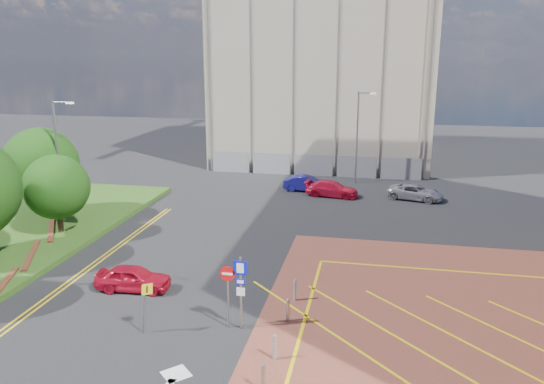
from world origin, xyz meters
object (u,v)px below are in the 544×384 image
(car_blue_back, at_px, (307,183))
(tree_d, at_px, (41,165))
(lamp_left_far, at_px, (59,157))
(car_silver_back, at_px, (415,192))
(lamp_back, at_px, (358,134))
(car_red_left, at_px, (133,278))
(car_red_back, at_px, (332,189))
(tree_c, at_px, (56,187))
(sign_cluster, at_px, (236,285))
(warning_sign, at_px, (145,302))

(car_blue_back, bearing_deg, tree_d, 125.76)
(lamp_left_far, bearing_deg, car_silver_back, 25.79)
(lamp_back, bearing_deg, car_red_left, -111.66)
(tree_d, distance_m, car_silver_back, 27.54)
(lamp_left_far, relative_size, car_red_back, 1.88)
(car_blue_back, bearing_deg, car_red_left, 166.13)
(tree_c, distance_m, lamp_left_far, 2.65)
(sign_cluster, height_order, car_silver_back, sign_cluster)
(lamp_left_far, height_order, car_red_left, lamp_left_far)
(lamp_left_far, xyz_separation_m, lamp_back, (18.50, 16.00, -0.30))
(car_red_back, bearing_deg, tree_d, 125.66)
(car_silver_back, bearing_deg, tree_c, 135.10)
(lamp_back, relative_size, sign_cluster, 2.50)
(lamp_back, xyz_separation_m, car_silver_back, (4.77, -4.76, -3.77))
(tree_d, height_order, sign_cluster, tree_d)
(lamp_left_far, bearing_deg, car_red_back, 33.15)
(sign_cluster, height_order, warning_sign, sign_cluster)
(car_red_back, relative_size, car_silver_back, 1.00)
(warning_sign, bearing_deg, car_red_left, 122.09)
(lamp_left_far, bearing_deg, sign_cluster, -36.82)
(sign_cluster, relative_size, car_red_back, 0.75)
(sign_cluster, height_order, car_red_left, sign_cluster)
(tree_c, relative_size, car_blue_back, 1.26)
(lamp_back, bearing_deg, warning_sign, -104.54)
(car_red_left, xyz_separation_m, car_red_back, (7.95, 19.31, 0.00))
(lamp_back, xyz_separation_m, sign_cluster, (-3.78, -27.02, -2.41))
(lamp_back, height_order, car_red_back, lamp_back)
(lamp_left_far, relative_size, lamp_back, 1.00)
(car_silver_back, bearing_deg, lamp_left_far, 130.24)
(tree_c, bearing_deg, car_red_left, -38.77)
(car_red_back, bearing_deg, tree_c, 137.07)
(lamp_back, distance_m, car_silver_back, 7.72)
(lamp_back, height_order, car_silver_back, lamp_back)
(warning_sign, distance_m, car_blue_back, 24.62)
(tree_d, relative_size, lamp_left_far, 0.76)
(sign_cluster, relative_size, car_red_left, 0.89)
(warning_sign, bearing_deg, car_blue_back, 82.06)
(tree_c, bearing_deg, warning_sign, -44.59)
(tree_c, height_order, car_red_left, tree_c)
(car_red_back, bearing_deg, lamp_back, -11.07)
(warning_sign, height_order, car_red_left, warning_sign)
(lamp_back, bearing_deg, tree_c, -134.32)
(car_red_back, xyz_separation_m, car_silver_back, (6.49, 0.29, -0.03))
(tree_d, relative_size, car_silver_back, 1.43)
(sign_cluster, distance_m, car_red_back, 22.11)
(lamp_left_far, height_order, car_silver_back, lamp_left_far)
(warning_sign, height_order, car_silver_back, warning_sign)
(lamp_left_far, distance_m, car_silver_back, 26.16)
(tree_d, bearing_deg, car_silver_back, 22.01)
(car_red_left, bearing_deg, warning_sign, -152.86)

